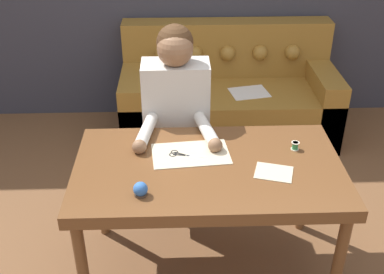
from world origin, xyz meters
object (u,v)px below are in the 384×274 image
dining_table (208,177)px  person (176,124)px  scissors (181,155)px  thread_spool (295,146)px  pin_cushion (141,190)px  couch (227,97)px

dining_table → person: size_ratio=1.07×
scissors → person: bearing=92.5°
scissors → thread_spool: size_ratio=4.42×
person → scissors: 0.48m
scissors → pin_cushion: size_ratio=2.78×
pin_cushion → scissors: bearing=60.3°
person → couch: bearing=67.8°
dining_table → couch: 1.72m
scissors → pin_cushion: pin_cushion is taller
scissors → dining_table: bearing=-34.7°
couch → scissors: couch is taller
scissors → pin_cushion: bearing=-119.7°
pin_cushion → person: bearing=77.9°
person → thread_spool: bearing=-33.7°
thread_spool → scissors: bearing=-176.6°
dining_table → couch: (0.28, 1.66, -0.35)m
dining_table → person: bearing=106.1°
scissors → thread_spool: bearing=3.4°
person → pin_cushion: size_ratio=18.34×
dining_table → scissors: size_ratio=7.08×
dining_table → scissors: bearing=145.3°
dining_table → thread_spool: (0.48, 0.14, 0.10)m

